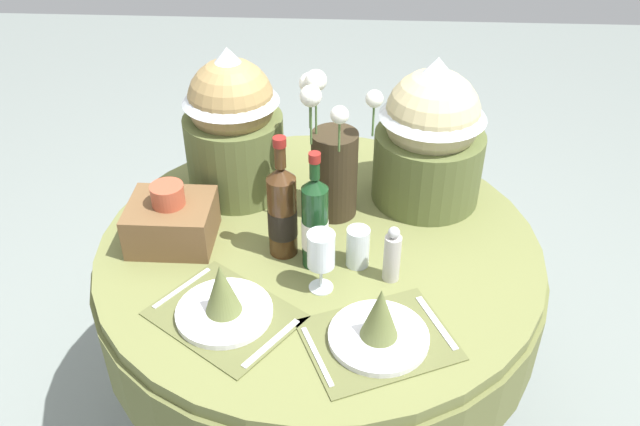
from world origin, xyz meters
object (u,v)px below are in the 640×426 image
Objects in this scene: dining_table at (319,283)px; gift_tub_back_left at (232,119)px; tumbler_near_left at (358,247)px; pepper_mill at (392,256)px; place_setting_right at (379,326)px; place_setting_left at (223,302)px; wine_bottle_left at (315,223)px; woven_basket_side_left at (172,220)px; wine_glass_right at (321,251)px; flower_vase at (333,163)px; gift_tub_back_right at (431,128)px; wine_bottle_centre at (282,211)px.

dining_table is 0.55m from gift_tub_back_left.
pepper_mill is (0.09, -0.05, 0.02)m from tumbler_near_left.
place_setting_left is at bearing 170.61° from place_setting_right.
tumbler_near_left is at bearing 148.54° from pepper_mill.
woven_basket_side_left is (-0.41, 0.08, -0.07)m from wine_bottle_left.
wine_glass_right is at bearing -78.01° from wine_bottle_left.
wine_bottle_left is 0.42m from woven_basket_side_left.
place_setting_right is at bearing -98.87° from pepper_mill.
gift_tub_back_right is (0.28, 0.10, 0.07)m from flower_vase.
wine_glass_right is (-0.02, -0.34, -0.05)m from flower_vase.
wine_bottle_centre is 0.37m from gift_tub_back_left.
woven_basket_side_left is at bearing -160.12° from gift_tub_back_right.
wine_glass_right is 0.54m from gift_tub_back_right.
gift_tub_back_left is at bearing 137.36° from tumbler_near_left.
place_setting_left is 3.72× the size of tumbler_near_left.
dining_table is 0.31m from wine_bottle_centre.
woven_basket_side_left is at bearing -159.94° from flower_vase.
place_setting_right is at bearing -58.98° from wine_bottle_left.
flower_vase reaches higher than wine_bottle_left.
wine_bottle_left is 3.00× the size of tumbler_near_left.
flower_vase is 0.48m from woven_basket_side_left.
gift_tub_back_left is at bearing 139.22° from pepper_mill.
dining_table is at bearing 94.38° from wine_glass_right.
tumbler_near_left is at bearing -39.23° from dining_table.
wine_bottle_centre is (-0.13, -0.19, -0.04)m from flower_vase.
flower_vase reaches higher than place_setting_left.
flower_vase is 0.35m from pepper_mill.
woven_basket_side_left is (-0.14, -0.27, -0.18)m from gift_tub_back_left.
place_setting_right is at bearing -31.98° from woven_basket_side_left.
tumbler_near_left is 0.11m from pepper_mill.
place_setting_right is 0.34m from wine_bottle_left.
pepper_mill is (0.20, -0.14, 0.23)m from dining_table.
wine_bottle_centre is (-0.09, 0.05, 0.00)m from wine_bottle_left.
dining_table is at bearing 85.82° from wine_bottle_left.
gift_tub_back_left is at bearing 95.36° from place_setting_left.
wine_bottle_left reaches higher than place_setting_right.
wine_bottle_centre is at bearing 152.81° from wine_bottle_left.
gift_tub_back_left reaches higher than pepper_mill.
woven_basket_side_left is (-0.44, -0.16, -0.10)m from flower_vase.
wine_glass_right is (0.01, -0.19, 0.28)m from dining_table.
place_setting_left is at bearing -84.64° from gift_tub_back_left.
woven_basket_side_left is (-0.72, -0.26, -0.17)m from gift_tub_back_right.
gift_tub_back_left reaches higher than wine_glass_right.
tumbler_near_left is at bearing 47.78° from wine_glass_right.
dining_table is 0.25m from tumbler_near_left.
gift_tub_back_right is (0.53, 0.56, 0.19)m from place_setting_left.
place_setting_left is 2.45× the size of wine_glass_right.
pepper_mill is at bearing -18.45° from wine_bottle_centre.
wine_bottle_left is at bearing -178.65° from tumbler_near_left.
tumbler_near_left is (0.20, -0.04, -0.08)m from wine_bottle_centre.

